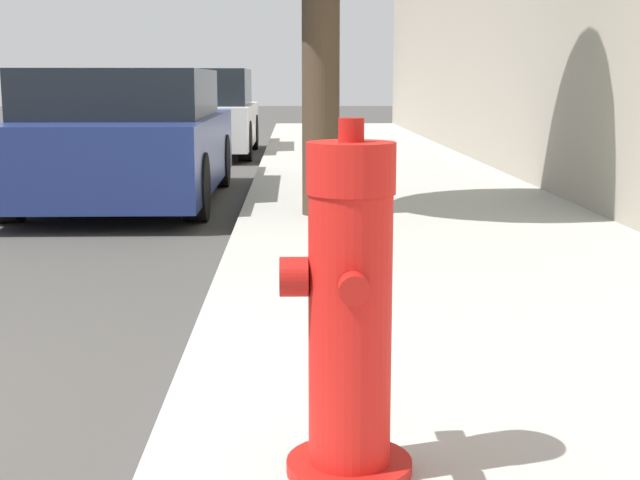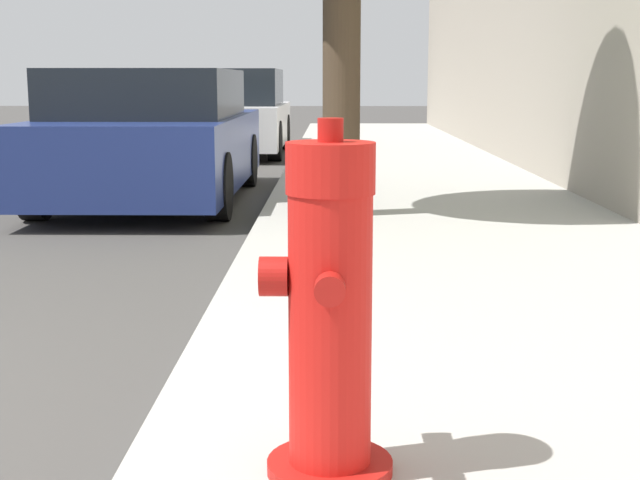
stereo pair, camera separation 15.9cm
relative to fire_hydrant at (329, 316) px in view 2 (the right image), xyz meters
The scene contains 4 objects.
sidewalk_slab 1.03m from the fire_hydrant, 11.67° to the left, with size 2.92×40.00×0.14m.
fire_hydrant is the anchor object (origin of this frame).
parked_car_near 6.86m from the fire_hydrant, 105.25° to the left, with size 1.81×4.12×1.32m.
parked_car_mid 12.45m from the fire_hydrant, 97.71° to the left, with size 1.76×3.84×1.39m.
Camera 2 is at (2.62, -2.51, 1.22)m, focal length 50.00 mm.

